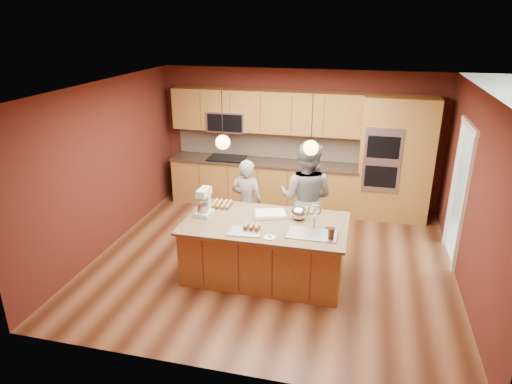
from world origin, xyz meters
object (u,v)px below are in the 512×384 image
(island, at_px, (266,248))
(stand_mixer, at_px, (204,204))
(person_right, at_px, (306,198))
(person_left, at_px, (247,203))
(mixing_bowl, at_px, (299,213))

(island, bearing_deg, stand_mixer, 177.27)
(person_right, bearing_deg, person_left, 8.29)
(person_right, bearing_deg, stand_mixer, 40.21)
(island, xyz_separation_m, stand_mixer, (-0.95, 0.05, 0.60))
(island, xyz_separation_m, person_left, (-0.53, 0.91, 0.30))
(island, distance_m, person_left, 1.09)
(mixing_bowl, bearing_deg, stand_mixer, -172.73)
(mixing_bowl, bearing_deg, island, -152.89)
(person_left, distance_m, person_right, 0.98)
(island, distance_m, mixing_bowl, 0.71)
(person_left, distance_m, mixing_bowl, 1.20)
(stand_mixer, bearing_deg, island, 1.97)
(island, relative_size, person_left, 1.57)
(person_right, xyz_separation_m, stand_mixer, (-1.39, -0.86, 0.12))
(island, bearing_deg, person_left, 120.00)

